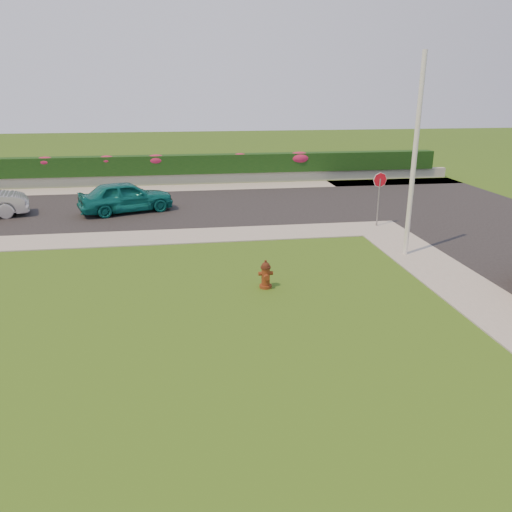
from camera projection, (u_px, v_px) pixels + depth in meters
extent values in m
plane|color=black|center=(229.00, 349.00, 10.94)|extent=(120.00, 120.00, 0.00)
cube|color=black|center=(94.00, 210.00, 23.36)|extent=(26.00, 8.00, 0.04)
cube|color=gray|center=(45.00, 242.00, 18.53)|extent=(24.00, 2.00, 0.04)
cube|color=gray|center=(378.00, 228.00, 20.36)|extent=(2.00, 2.00, 0.04)
cube|color=gray|center=(179.00, 188.00, 28.61)|extent=(34.00, 2.00, 0.04)
cube|color=gray|center=(179.00, 179.00, 29.93)|extent=(34.00, 0.40, 0.60)
cube|color=black|center=(178.00, 164.00, 29.75)|extent=(32.00, 0.90, 1.10)
cylinder|color=#55250D|center=(266.00, 286.00, 14.30)|extent=(0.35, 0.35, 0.08)
cylinder|color=#55250D|center=(266.00, 276.00, 14.20)|extent=(0.24, 0.24, 0.54)
cylinder|color=black|center=(266.00, 267.00, 14.12)|extent=(0.29, 0.29, 0.05)
sphere|color=black|center=(266.00, 266.00, 14.11)|extent=(0.24, 0.24, 0.24)
cylinder|color=black|center=(266.00, 262.00, 14.06)|extent=(0.07, 0.07, 0.07)
cylinder|color=#55250D|center=(260.00, 274.00, 14.15)|extent=(0.11, 0.12, 0.11)
cylinder|color=#55250D|center=(271.00, 273.00, 14.20)|extent=(0.11, 0.12, 0.11)
cylinder|color=#55250D|center=(267.00, 277.00, 14.05)|extent=(0.16, 0.13, 0.16)
imported|color=#0C615E|center=(126.00, 197.00, 22.74)|extent=(4.52, 2.98, 1.43)
cylinder|color=silver|center=(414.00, 159.00, 16.08)|extent=(0.16, 0.16, 6.55)
cylinder|color=slate|center=(378.00, 203.00, 20.37)|extent=(0.06, 0.06, 1.99)
cylinder|color=#AF0B1A|center=(380.00, 180.00, 20.07)|extent=(0.58, 0.10, 0.58)
cylinder|color=white|center=(380.00, 180.00, 20.07)|extent=(0.61, 0.09, 0.61)
ellipsoid|color=#B01E54|center=(45.00, 162.00, 28.50)|extent=(1.17, 0.75, 0.58)
ellipsoid|color=#B01E54|center=(107.00, 160.00, 28.98)|extent=(1.13, 0.73, 0.56)
ellipsoid|color=#B01E54|center=(156.00, 160.00, 29.38)|extent=(1.27, 0.82, 0.64)
ellipsoid|color=#B01E54|center=(240.00, 157.00, 30.07)|extent=(1.02, 0.66, 0.51)
ellipsoid|color=#B01E54|center=(299.00, 158.00, 30.61)|extent=(1.48, 0.95, 0.74)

